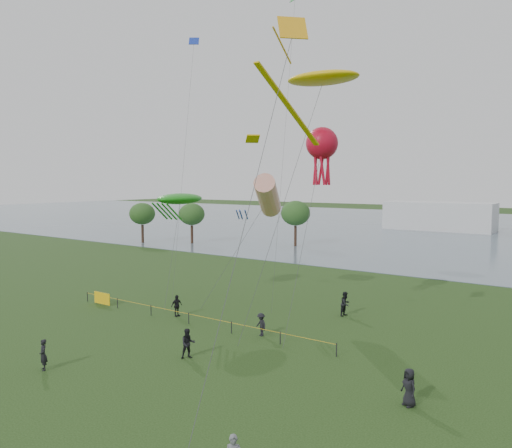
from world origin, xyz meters
The scene contains 16 objects.
ground_plane centered at (0.00, 0.00, 0.00)m, with size 400.00×400.00×0.00m, color black.
lake centered at (0.00, 100.00, 0.02)m, with size 400.00×120.00×0.08m, color slate.
pavilion_left centered at (-12.00, 95.00, 3.00)m, with size 22.00×8.00×6.00m, color silver.
trees centered at (-35.99, 49.42, 5.09)m, with size 28.26×15.49×7.35m.
fence centered at (-14.01, 12.58, 0.55)m, with size 24.07×0.07×1.05m.
spectator_a centered at (-3.02, 7.25, 0.90)m, with size 0.87×0.68×1.79m, color black.
spectator_b centered at (-1.90, 13.30, 0.79)m, with size 1.02×0.59×1.58m, color black.
spectator_c centered at (-10.08, 13.58, 0.84)m, with size 0.98×0.41×1.68m, color black.
spectator_d centered at (9.80, 8.55, 0.90)m, with size 0.88×0.57×1.80m, color black.
spectator_f centered at (-8.36, 1.23, 0.87)m, with size 0.64×0.42×1.74m, color black.
spectator_g centered at (0.65, 21.26, 0.96)m, with size 0.93×0.73×1.91m, color black.
kite_stingray centered at (1.17, 15.90, 17.24)m, with size 5.64×10.07×17.72m.
kite_windsock centered at (-6.56, 21.07, 9.27)m, with size 5.42×7.19×11.19m.
kite_creature centered at (-12.80, 16.91, 9.01)m, with size 2.66×5.04×9.49m.
kite_octopus centered at (0.57, 17.16, 13.08)m, with size 2.24×6.33×14.28m.
kite_delta centered at (4.78, 5.63, 16.57)m, with size 2.54×10.90×18.19m.
Camera 1 is at (16.92, -14.09, 10.56)m, focal length 35.00 mm.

